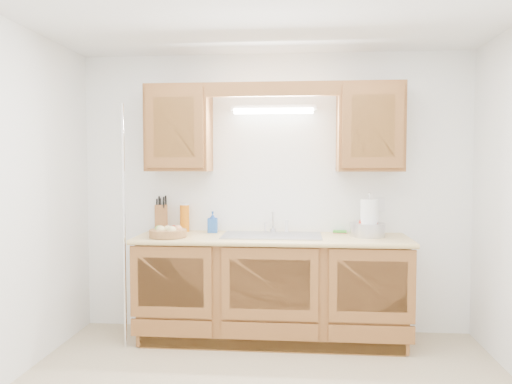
# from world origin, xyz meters

# --- Properties ---
(room) EXTENTS (3.52, 3.50, 2.50)m
(room) POSITION_xyz_m (0.00, 0.00, 1.25)
(room) COLOR #C9B391
(room) RESTS_ON ground
(base_cabinets) EXTENTS (2.20, 0.60, 0.86)m
(base_cabinets) POSITION_xyz_m (0.00, 1.20, 0.44)
(base_cabinets) COLOR brown
(base_cabinets) RESTS_ON ground
(countertop) EXTENTS (2.30, 0.63, 0.04)m
(countertop) POSITION_xyz_m (0.00, 1.19, 0.88)
(countertop) COLOR #E8C87A
(countertop) RESTS_ON base_cabinets
(upper_cabinet_left) EXTENTS (0.55, 0.33, 0.75)m
(upper_cabinet_left) POSITION_xyz_m (-0.83, 1.33, 1.83)
(upper_cabinet_left) COLOR brown
(upper_cabinet_left) RESTS_ON room
(upper_cabinet_right) EXTENTS (0.55, 0.33, 0.75)m
(upper_cabinet_right) POSITION_xyz_m (0.83, 1.33, 1.83)
(upper_cabinet_right) COLOR brown
(upper_cabinet_right) RESTS_ON room
(valance) EXTENTS (2.20, 0.05, 0.12)m
(valance) POSITION_xyz_m (0.00, 1.19, 2.14)
(valance) COLOR brown
(valance) RESTS_ON room
(fluorescent_fixture) EXTENTS (0.76, 0.08, 0.08)m
(fluorescent_fixture) POSITION_xyz_m (0.00, 1.42, 2.00)
(fluorescent_fixture) COLOR white
(fluorescent_fixture) RESTS_ON room
(sink) EXTENTS (0.84, 0.46, 0.36)m
(sink) POSITION_xyz_m (0.00, 1.21, 0.83)
(sink) COLOR #9E9EA3
(sink) RESTS_ON countertop
(wire_shelf_pole) EXTENTS (0.03, 0.03, 2.00)m
(wire_shelf_pole) POSITION_xyz_m (-1.20, 0.94, 1.00)
(wire_shelf_pole) COLOR silver
(wire_shelf_pole) RESTS_ON ground
(outlet_plate) EXTENTS (0.08, 0.01, 0.12)m
(outlet_plate) POSITION_xyz_m (0.95, 1.49, 1.15)
(outlet_plate) COLOR white
(outlet_plate) RESTS_ON room
(fruit_basket) EXTENTS (0.32, 0.32, 0.10)m
(fruit_basket) POSITION_xyz_m (-0.86, 1.06, 0.94)
(fruit_basket) COLOR #A06F40
(fruit_basket) RESTS_ON countertop
(knife_block) EXTENTS (0.16, 0.22, 0.34)m
(knife_block) POSITION_xyz_m (-1.03, 1.43, 1.02)
(knife_block) COLOR brown
(knife_block) RESTS_ON countertop
(orange_canister) EXTENTS (0.10, 0.10, 0.25)m
(orange_canister) POSITION_xyz_m (-0.80, 1.41, 1.03)
(orange_canister) COLOR #D3690B
(orange_canister) RESTS_ON countertop
(soap_bottle) EXTENTS (0.09, 0.09, 0.19)m
(soap_bottle) POSITION_xyz_m (-0.54, 1.37, 1.00)
(soap_bottle) COLOR #2255AE
(soap_bottle) RESTS_ON countertop
(sponge) EXTENTS (0.13, 0.09, 0.02)m
(sponge) POSITION_xyz_m (0.59, 1.44, 0.91)
(sponge) COLOR #CC333F
(sponge) RESTS_ON countertop
(paper_towel) EXTENTS (0.18, 0.18, 0.37)m
(paper_towel) POSITION_xyz_m (0.82, 1.24, 1.06)
(paper_towel) COLOR silver
(paper_towel) RESTS_ON countertop
(apple_bowl) EXTENTS (0.32, 0.32, 0.15)m
(apple_bowl) POSITION_xyz_m (0.81, 1.25, 0.97)
(apple_bowl) COLOR silver
(apple_bowl) RESTS_ON countertop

